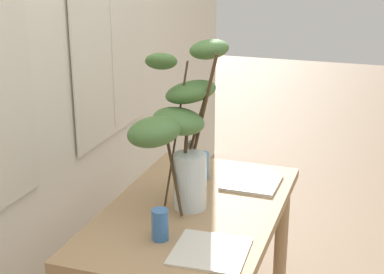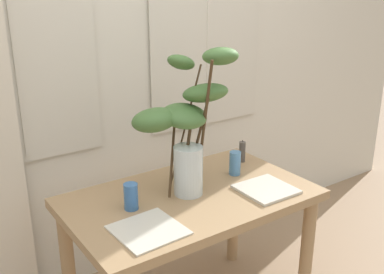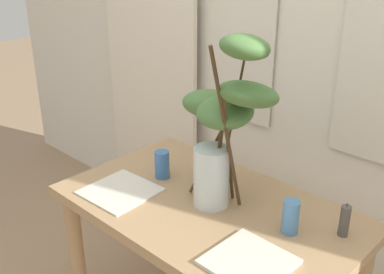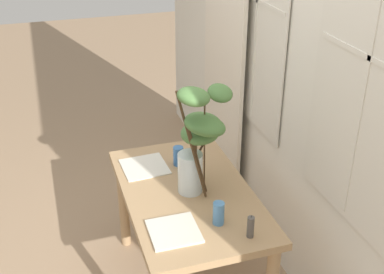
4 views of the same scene
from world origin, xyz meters
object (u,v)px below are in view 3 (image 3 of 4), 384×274
(drinking_glass_blue_left, at_px, (162,165))
(drinking_glass_blue_right, at_px, (291,217))
(plate_square_left, at_px, (120,191))
(dining_table, at_px, (208,229))
(plate_square_right, at_px, (249,262))
(pillar_candle, at_px, (345,221))
(vase_with_branches, at_px, (225,117))

(drinking_glass_blue_left, relative_size, drinking_glass_blue_right, 0.97)
(plate_square_left, bearing_deg, drinking_glass_blue_right, 19.96)
(dining_table, relative_size, plate_square_right, 4.74)
(plate_square_left, xyz_separation_m, plate_square_right, (0.66, 0.00, 0.00))
(drinking_glass_blue_left, relative_size, pillar_candle, 0.95)
(vase_with_branches, relative_size, plate_square_right, 2.84)
(vase_with_branches, bearing_deg, drinking_glass_blue_right, 0.42)
(vase_with_branches, relative_size, drinking_glass_blue_right, 5.59)
(plate_square_left, distance_m, pillar_candle, 0.89)
(dining_table, xyz_separation_m, pillar_candle, (0.48, 0.18, 0.17))
(drinking_glass_blue_right, bearing_deg, plate_square_left, -160.04)
(drinking_glass_blue_right, relative_size, plate_square_left, 0.47)
(plate_square_right, xyz_separation_m, pillar_candle, (0.15, 0.35, 0.05))
(pillar_candle, bearing_deg, drinking_glass_blue_right, -142.42)
(vase_with_branches, bearing_deg, pillar_candle, 14.19)
(drinking_glass_blue_left, bearing_deg, drinking_glass_blue_right, 2.85)
(drinking_glass_blue_left, distance_m, pillar_candle, 0.79)
(drinking_glass_blue_left, bearing_deg, plate_square_left, -98.80)
(drinking_glass_blue_left, bearing_deg, dining_table, -6.21)
(dining_table, bearing_deg, vase_with_branches, 72.78)
(dining_table, distance_m, drinking_glass_blue_left, 0.35)
(vase_with_branches, relative_size, plate_square_left, 2.63)
(dining_table, bearing_deg, drinking_glass_blue_left, 173.79)
(drinking_glass_blue_right, bearing_deg, drinking_glass_blue_left, -177.15)
(dining_table, distance_m, plate_square_left, 0.39)
(vase_with_branches, distance_m, drinking_glass_blue_right, 0.43)
(drinking_glass_blue_left, xyz_separation_m, plate_square_right, (0.63, -0.21, -0.05))
(dining_table, xyz_separation_m, plate_square_right, (0.33, -0.18, 0.12))
(pillar_candle, bearing_deg, plate_square_right, -112.55)
(vase_with_branches, xyz_separation_m, pillar_candle, (0.46, 0.12, -0.30))
(vase_with_branches, bearing_deg, plate_square_right, -37.24)
(vase_with_branches, height_order, pillar_candle, vase_with_branches)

